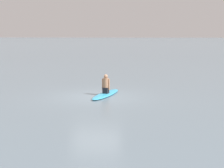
# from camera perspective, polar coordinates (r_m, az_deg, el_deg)

# --- Properties ---
(ground_plane) EXTENTS (400.00, 400.00, 0.00)m
(ground_plane) POSITION_cam_1_polar(r_m,az_deg,el_deg) (17.51, -2.66, -2.09)
(ground_plane) COLOR slate
(surfboard) EXTENTS (3.43, 1.51, 0.11)m
(surfboard) POSITION_cam_1_polar(r_m,az_deg,el_deg) (17.86, -1.02, -1.69)
(surfboard) COLOR #339EC6
(surfboard) RESTS_ON ground
(person_paddler) EXTENTS (0.38, 0.43, 0.98)m
(person_paddler) POSITION_cam_1_polar(r_m,az_deg,el_deg) (17.78, -1.03, -0.12)
(person_paddler) COLOR black
(person_paddler) RESTS_ON surfboard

